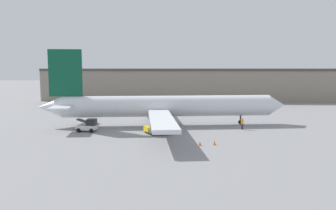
% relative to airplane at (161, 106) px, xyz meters
% --- Properties ---
extents(ground_plane, '(400.00, 400.00, 0.00)m').
position_rel_airplane_xyz_m(ground_plane, '(1.12, 0.16, -3.19)').
color(ground_plane, gray).
extents(terminal_building, '(84.85, 17.62, 9.34)m').
position_rel_airplane_xyz_m(terminal_building, '(4.53, 46.64, 1.49)').
color(terminal_building, gray).
rests_on(terminal_building, ground_plane).
extents(airplane, '(40.76, 38.56, 12.40)m').
position_rel_airplane_xyz_m(airplane, '(0.00, 0.00, 0.00)').
color(airplane, silver).
rests_on(airplane, ground_plane).
extents(ground_crew_worker, '(0.40, 0.40, 1.82)m').
position_rel_airplane_xyz_m(ground_crew_worker, '(12.80, -2.94, -2.22)').
color(ground_crew_worker, '#1E2338').
rests_on(ground_crew_worker, ground_plane).
extents(baggage_tug, '(3.70, 3.16, 2.03)m').
position_rel_airplane_xyz_m(baggage_tug, '(0.03, -6.20, -2.26)').
color(baggage_tug, yellow).
rests_on(baggage_tug, ground_plane).
extents(belt_loader_truck, '(2.97, 1.90, 1.94)m').
position_rel_airplane_xyz_m(belt_loader_truck, '(-10.42, -6.12, -2.27)').
color(belt_loader_truck, silver).
rests_on(belt_loader_truck, ground_plane).
extents(safety_cone_near, '(0.36, 0.36, 0.55)m').
position_rel_airplane_xyz_m(safety_cone_near, '(5.89, -13.96, -2.92)').
color(safety_cone_near, '#EF590F').
rests_on(safety_cone_near, ground_plane).
extents(safety_cone_far, '(0.36, 0.36, 0.55)m').
position_rel_airplane_xyz_m(safety_cone_far, '(7.69, -13.55, -2.92)').
color(safety_cone_far, '#EF590F').
rests_on(safety_cone_far, ground_plane).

